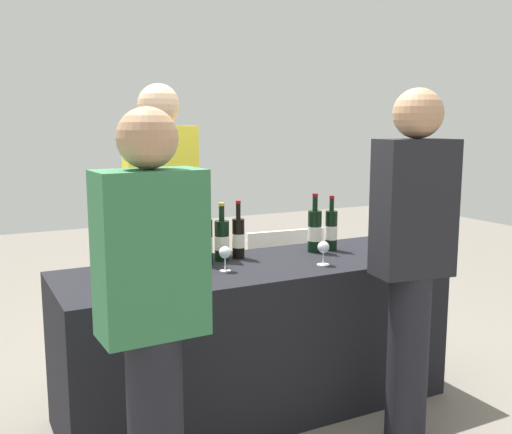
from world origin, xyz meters
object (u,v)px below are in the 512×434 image
object	(u,v)px
wine_glass_1	(225,254)
wine_bottle_2	(222,240)
wine_bottle_0	(190,247)
wine_bottle_3	(238,238)
wine_glass_2	(323,248)
guest_0	(152,313)
menu_board	(286,282)
guest_1	(412,253)
wine_bottle_1	(206,242)
wine_bottle_5	(331,230)
ice_bucket	(123,256)
wine_glass_0	(126,270)
server_pouring	(162,223)
wine_bottle_4	(315,231)

from	to	relation	value
wine_glass_1	wine_bottle_2	bearing A→B (deg)	69.77
wine_bottle_0	wine_glass_1	bearing A→B (deg)	-41.80
wine_bottle_3	wine_glass_2	xyz separation A→B (m)	(0.32, -0.35, -0.03)
wine_bottle_3	guest_0	xyz separation A→B (m)	(-0.76, -0.89, -0.05)
wine_bottle_2	wine_glass_2	world-z (taller)	wine_bottle_2
menu_board	guest_1	bearing A→B (deg)	-94.20
wine_glass_2	wine_bottle_3	bearing A→B (deg)	132.76
guest_0	wine_bottle_3	bearing A→B (deg)	47.13
wine_bottle_1	wine_bottle_5	distance (m)	0.78
ice_bucket	wine_glass_0	bearing A→B (deg)	-101.86
wine_bottle_0	guest_0	bearing A→B (deg)	-119.30
wine_glass_2	server_pouring	size ratio (longest dim) A/B	0.07
wine_bottle_3	menu_board	bearing A→B (deg)	45.54
wine_bottle_3	wine_glass_0	distance (m)	0.77
wine_bottle_2	wine_bottle_4	xyz separation A→B (m)	(0.56, -0.05, 0.01)
wine_bottle_1	guest_0	world-z (taller)	guest_0
wine_glass_0	server_pouring	distance (m)	0.79
wine_glass_1	guest_1	bearing A→B (deg)	-40.59
wine_bottle_3	wine_bottle_4	xyz separation A→B (m)	(0.45, -0.06, 0.01)
wine_bottle_3	menu_board	world-z (taller)	wine_bottle_3
wine_bottle_3	guest_0	world-z (taller)	guest_0
wine_glass_2	guest_1	distance (m)	0.50
wine_bottle_4	wine_glass_2	bearing A→B (deg)	-114.61
wine_bottle_3	guest_1	bearing A→B (deg)	-58.69
wine_bottle_1	server_pouring	distance (m)	0.44
wine_bottle_1	wine_bottle_2	world-z (taller)	wine_bottle_1
wine_bottle_5	server_pouring	world-z (taller)	server_pouring
wine_bottle_1	wine_glass_0	size ratio (longest dim) A/B	2.58
wine_bottle_0	wine_bottle_4	world-z (taller)	wine_bottle_4
wine_bottle_0	wine_bottle_2	xyz separation A→B (m)	(0.22, 0.10, -0.00)
wine_bottle_2	wine_bottle_4	bearing A→B (deg)	-4.89
wine_bottle_3	guest_0	bearing A→B (deg)	-130.55
wine_bottle_3	wine_bottle_5	size ratio (longest dim) A/B	0.99
wine_bottle_5	ice_bucket	bearing A→B (deg)	178.76
wine_bottle_2	ice_bucket	size ratio (longest dim) A/B	1.71
wine_glass_2	server_pouring	bearing A→B (deg)	131.89
wine_bottle_1	wine_bottle_3	distance (m)	0.23
wine_bottle_1	menu_board	distance (m)	1.37
server_pouring	guest_1	size ratio (longest dim) A/B	1.04
server_pouring	guest_0	world-z (taller)	server_pouring
ice_bucket	server_pouring	bearing A→B (deg)	50.42
wine_glass_1	wine_glass_2	size ratio (longest dim) A/B	1.00
wine_bottle_4	guest_0	distance (m)	1.47
guest_0	menu_board	bearing A→B (deg)	45.28
wine_bottle_4	wine_glass_1	world-z (taller)	wine_bottle_4
wine_bottle_1	wine_glass_2	world-z (taller)	wine_bottle_1
wine_bottle_2	menu_board	world-z (taller)	wine_bottle_2
wine_glass_0	wine_glass_1	size ratio (longest dim) A/B	1.00
wine_bottle_5	wine_bottle_4	bearing A→B (deg)	176.27
wine_bottle_2	wine_bottle_3	bearing A→B (deg)	6.56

